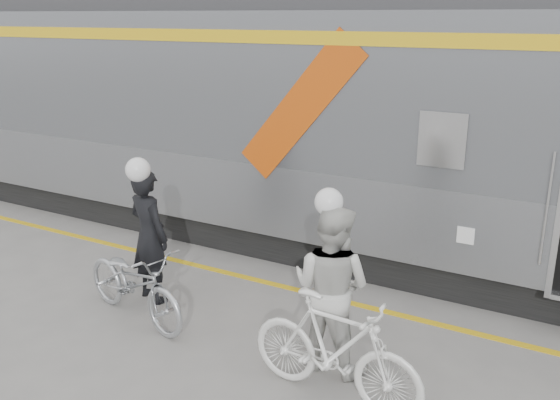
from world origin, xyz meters
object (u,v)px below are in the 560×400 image
Objects in this scene: woman at (331,288)px; bicycle_right at (335,349)px; man at (149,236)px; bicycle_left at (134,283)px.

bicycle_right is at bearing 122.48° from woman.
man is at bearing -1.93° from woman.
bicycle_left is (0.20, -0.55, -0.41)m from man.
man is 2.81m from woman.
bicycle_left is 1.03× the size of woman.
bicycle_left is at bearing 88.27° from bicycle_right.
man is 0.72m from bicycle_left.
bicycle_right is (3.10, -0.83, -0.35)m from man.
man is 0.95× the size of bicycle_left.
woman reaches higher than bicycle_right.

